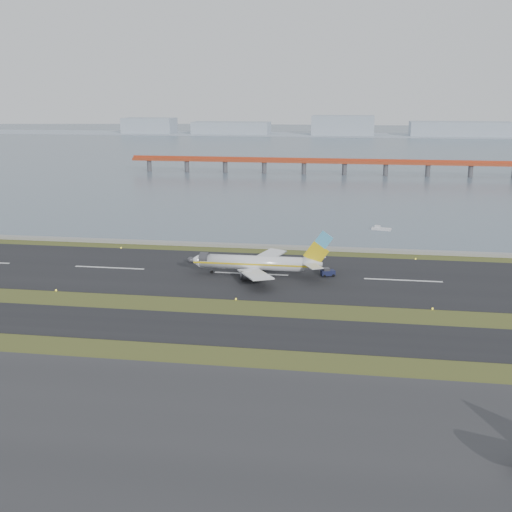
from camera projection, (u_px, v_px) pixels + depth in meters
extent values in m
plane|color=#304017|center=(230.00, 310.00, 143.62)|extent=(1000.00, 1000.00, 0.00)
cube|color=#2A2A2D|center=(155.00, 436.00, 90.96)|extent=(1000.00, 50.00, 0.10)
cube|color=black|center=(219.00, 329.00, 132.12)|extent=(1000.00, 18.00, 0.10)
cube|color=black|center=(251.00, 274.00, 172.33)|extent=(1000.00, 45.00, 0.10)
cube|color=gray|center=(267.00, 247.00, 200.94)|extent=(1000.00, 2.50, 1.00)
cube|color=#4D5C6E|center=(327.00, 146.00, 584.01)|extent=(1400.00, 800.00, 1.30)
cube|color=#AA3B1D|center=(345.00, 162.00, 378.12)|extent=(260.00, 5.00, 1.60)
cube|color=#AA3B1D|center=(345.00, 160.00, 377.75)|extent=(260.00, 0.40, 1.40)
cylinder|color=#4C4C51|center=(187.00, 167.00, 393.55)|extent=(2.80, 2.80, 7.00)
cylinder|color=#4C4C51|center=(344.00, 170.00, 379.24)|extent=(2.80, 2.80, 7.00)
cube|color=#9CA9B8|center=(334.00, 135.00, 737.18)|extent=(1400.00, 80.00, 1.00)
cube|color=#9CA9B8|center=(149.00, 126.00, 767.76)|extent=(60.00, 35.00, 18.00)
cube|color=#9CA9B8|center=(231.00, 128.00, 753.35)|extent=(90.00, 35.00, 14.00)
cube|color=#9CA9B8|center=(343.00, 125.00, 732.97)|extent=(70.00, 35.00, 22.00)
cube|color=#9CA9B8|center=(460.00, 129.00, 714.33)|extent=(110.00, 35.00, 16.00)
cylinder|color=white|center=(252.00, 263.00, 170.42)|extent=(28.00, 3.80, 3.80)
cone|color=white|center=(195.00, 260.00, 172.74)|extent=(3.20, 3.80, 3.80)
cone|color=white|center=(313.00, 264.00, 167.93)|extent=(5.00, 3.80, 3.80)
cube|color=gold|center=(251.00, 264.00, 168.58)|extent=(31.00, 0.06, 0.45)
cube|color=gold|center=(253.00, 261.00, 172.26)|extent=(31.00, 0.06, 0.45)
cube|color=white|center=(255.00, 274.00, 162.12)|extent=(11.31, 15.89, 1.66)
cube|color=white|center=(265.00, 258.00, 178.40)|extent=(11.31, 15.89, 1.66)
cylinder|color=#3B3A3F|center=(250.00, 276.00, 165.07)|extent=(4.20, 2.10, 2.10)
cylinder|color=#3B3A3F|center=(257.00, 264.00, 176.56)|extent=(4.20, 2.10, 2.10)
cube|color=gold|center=(316.00, 253.00, 167.09)|extent=(6.80, 0.35, 6.85)
cube|color=#4EACDD|center=(324.00, 240.00, 165.89)|extent=(4.85, 0.37, 4.90)
cube|color=white|center=(313.00, 266.00, 164.12)|extent=(5.64, 6.80, 0.22)
cube|color=white|center=(315.00, 259.00, 171.40)|extent=(5.64, 6.80, 0.22)
cylinder|color=black|center=(212.00, 272.00, 172.81)|extent=(0.80, 0.28, 0.80)
cylinder|color=black|center=(256.00, 276.00, 168.24)|extent=(1.00, 0.38, 1.00)
cylinder|color=black|center=(259.00, 271.00, 173.60)|extent=(1.00, 0.38, 1.00)
cube|color=#141938|center=(328.00, 273.00, 170.00)|extent=(4.07, 3.15, 1.35)
cube|color=#3B3A3F|center=(326.00, 270.00, 169.69)|extent=(2.06, 2.13, 0.79)
cylinder|color=black|center=(324.00, 276.00, 169.06)|extent=(0.85, 0.59, 0.79)
cylinder|color=black|center=(322.00, 274.00, 170.76)|extent=(0.85, 0.59, 0.79)
cylinder|color=black|center=(333.00, 276.00, 169.54)|extent=(0.85, 0.59, 0.79)
cylinder|color=black|center=(331.00, 274.00, 171.24)|extent=(0.85, 0.59, 0.79)
cube|color=silver|center=(381.00, 229.00, 227.18)|extent=(7.08, 3.48, 0.87)
cube|color=silver|center=(377.00, 227.00, 227.49)|extent=(2.22, 1.92, 0.87)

